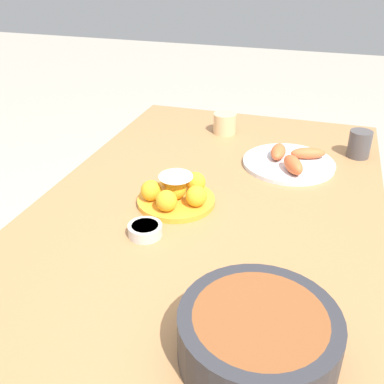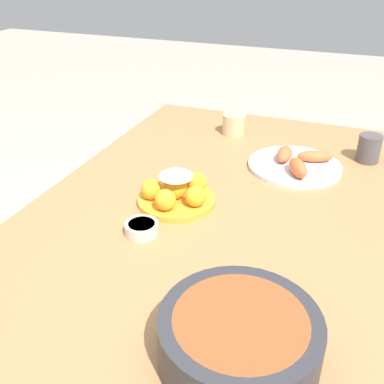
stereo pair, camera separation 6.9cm
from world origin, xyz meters
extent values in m
cylinder|color=#A87547|center=(-0.74, -0.43, 0.37)|extent=(0.06, 0.06, 0.75)
cylinder|color=#A87547|center=(-0.74, 0.43, 0.37)|extent=(0.06, 0.06, 0.75)
cube|color=#A87547|center=(0.00, 0.00, 0.76)|extent=(1.58, 0.96, 0.03)
cylinder|color=gold|center=(0.01, -0.09, 0.79)|extent=(0.22, 0.22, 0.02)
sphere|color=#F4A823|center=(0.08, -0.09, 0.82)|extent=(0.06, 0.06, 0.06)
sphere|color=#F4A823|center=(0.03, -0.02, 0.82)|extent=(0.06, 0.06, 0.06)
sphere|color=#F4A823|center=(-0.04, -0.05, 0.82)|extent=(0.06, 0.06, 0.06)
sphere|color=#F4A823|center=(-0.05, -0.13, 0.82)|extent=(0.06, 0.06, 0.06)
sphere|color=#F4A823|center=(0.04, -0.15, 0.82)|extent=(0.06, 0.06, 0.06)
ellipsoid|color=white|center=(0.01, -0.09, 0.86)|extent=(0.10, 0.10, 0.02)
sphere|color=#F4A823|center=(0.01, -0.09, 0.82)|extent=(0.06, 0.06, 0.06)
cylinder|color=#2D2D33|center=(0.48, 0.22, 0.83)|extent=(0.28, 0.28, 0.10)
cylinder|color=brown|center=(0.48, 0.22, 0.87)|extent=(0.23, 0.23, 0.01)
cylinder|color=beige|center=(0.19, -0.11, 0.79)|extent=(0.09, 0.09, 0.03)
cylinder|color=olive|center=(0.19, -0.11, 0.81)|extent=(0.07, 0.07, 0.01)
cylinder|color=silver|center=(-0.33, 0.19, 0.79)|extent=(0.30, 0.30, 0.01)
ellipsoid|color=#E06033|center=(-0.26, 0.21, 0.82)|extent=(0.11, 0.09, 0.05)
ellipsoid|color=#E06033|center=(-0.38, 0.24, 0.81)|extent=(0.08, 0.12, 0.04)
ellipsoid|color=#E06033|center=(-0.35, 0.15, 0.81)|extent=(0.11, 0.05, 0.04)
cylinder|color=#DBB27F|center=(-0.55, -0.09, 0.82)|extent=(0.09, 0.09, 0.08)
cylinder|color=#4C4747|center=(-0.48, 0.41, 0.83)|extent=(0.08, 0.08, 0.09)
camera|label=1|loc=(1.05, 0.28, 1.43)|focal=42.00mm
camera|label=2|loc=(1.03, 0.35, 1.43)|focal=42.00mm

